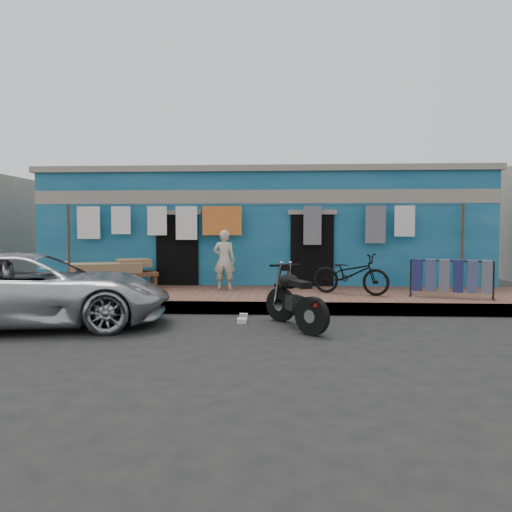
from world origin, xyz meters
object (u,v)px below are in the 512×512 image
(charpoy, at_px, (116,275))
(jeans_rack, at_px, (451,278))
(car, at_px, (35,289))
(bicycle, at_px, (351,269))
(seated_person, at_px, (224,260))
(motorcycle, at_px, (295,297))

(charpoy, distance_m, jeans_rack, 7.73)
(car, xyz_separation_m, charpoy, (0.27, 3.42, -0.07))
(charpoy, bearing_deg, jeans_rack, -7.54)
(bicycle, height_order, jeans_rack, bicycle)
(seated_person, distance_m, bicycle, 3.03)
(charpoy, xyz_separation_m, jeans_rack, (7.66, -1.01, 0.07))
(car, bearing_deg, seated_person, -52.07)
(bicycle, relative_size, jeans_rack, 0.98)
(motorcycle, bearing_deg, bicycle, 41.28)
(car, height_order, motorcycle, car)
(bicycle, relative_size, motorcycle, 0.99)
(seated_person, height_order, jeans_rack, seated_person)
(car, xyz_separation_m, seated_person, (2.91, 3.54, 0.30))
(motorcycle, xyz_separation_m, charpoy, (-4.29, 3.27, 0.06))
(car, distance_m, motorcycle, 4.56)
(car, relative_size, seated_person, 3.29)
(seated_person, bearing_deg, jeans_rack, 168.57)
(seated_person, height_order, motorcycle, seated_person)
(seated_person, xyz_separation_m, charpoy, (-2.64, -0.12, -0.37))
(jeans_rack, bearing_deg, motorcycle, -146.20)
(motorcycle, distance_m, jeans_rack, 4.06)
(motorcycle, distance_m, charpoy, 5.39)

